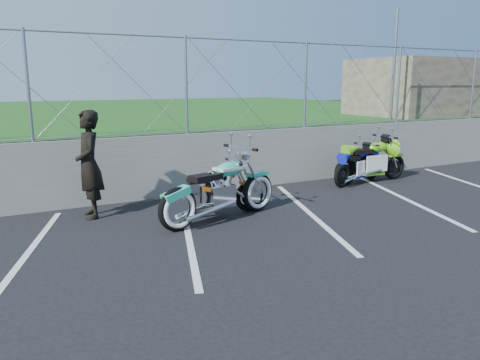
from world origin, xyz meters
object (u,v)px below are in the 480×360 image
sportbike_green (372,163)px  sportbike_blue (358,167)px  naked_orange (216,193)px  cruiser_turquoise (222,192)px  person_standing (89,165)px

sportbike_green → sportbike_blue: size_ratio=1.21×
naked_orange → sportbike_blue: size_ratio=1.11×
naked_orange → sportbike_green: bearing=15.2°
cruiser_turquoise → sportbike_blue: cruiser_turquoise is taller
sportbike_green → person_standing: size_ratio=1.12×
cruiser_turquoise → sportbike_green: (4.57, 1.21, -0.03)m
sportbike_blue → person_standing: size_ratio=0.92×
sportbike_green → sportbike_blue: 0.41m
naked_orange → sportbike_blue: bearing=16.5°
sportbike_blue → cruiser_turquoise: bearing=-178.8°
naked_orange → person_standing: person_standing is taller
sportbike_green → sportbike_blue: bearing=179.0°
cruiser_turquoise → naked_orange: size_ratio=1.27×
cruiser_turquoise → sportbike_blue: (4.16, 1.23, -0.10)m
sportbike_blue → person_standing: bearing=164.6°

